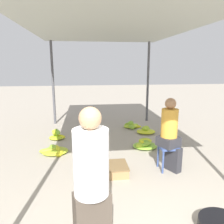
% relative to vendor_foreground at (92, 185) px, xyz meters
% --- Properties ---
extents(canopy_post_back_left, '(0.08, 0.08, 2.70)m').
position_rel_vendor_foreground_xyz_m(canopy_post_back_left, '(-1.05, 5.44, 0.53)').
color(canopy_post_back_left, '#4C4C51').
rests_on(canopy_post_back_left, ground).
extents(canopy_post_back_right, '(0.08, 0.08, 2.70)m').
position_rel_vendor_foreground_xyz_m(canopy_post_back_right, '(2.13, 5.44, 0.53)').
color(canopy_post_back_right, '#4C4C51').
rests_on(canopy_post_back_right, ground).
extents(canopy_tarp, '(3.59, 6.03, 0.04)m').
position_rel_vendor_foreground_xyz_m(canopy_tarp, '(0.54, 2.62, 1.90)').
color(canopy_tarp, '#9EA399').
rests_on(canopy_tarp, canopy_post_front_left).
extents(vendor_foreground, '(0.41, 0.41, 1.58)m').
position_rel_vendor_foreground_xyz_m(vendor_foreground, '(0.00, 0.00, 0.00)').
color(vendor_foreground, '#4C4238').
rests_on(vendor_foreground, ground).
extents(stool, '(0.34, 0.34, 0.47)m').
position_rel_vendor_foreground_xyz_m(stool, '(1.47, 1.77, -0.45)').
color(stool, '#384C84').
rests_on(stool, ground).
extents(vendor_seated, '(0.46, 0.46, 1.37)m').
position_rel_vendor_foreground_xyz_m(vendor_seated, '(1.49, 1.76, -0.10)').
color(vendor_seated, '#2D2D33').
rests_on(vendor_seated, ground).
extents(banana_pile_left_0, '(0.64, 0.57, 0.17)m').
position_rel_vendor_foreground_xyz_m(banana_pile_left_0, '(-0.75, 2.85, -0.76)').
color(banana_pile_left_0, '#8ABC33').
rests_on(banana_pile_left_0, ground).
extents(banana_pile_left_1, '(0.46, 0.40, 0.29)m').
position_rel_vendor_foreground_xyz_m(banana_pile_left_1, '(-0.81, 3.80, -0.69)').
color(banana_pile_left_1, yellow).
rests_on(banana_pile_left_1, ground).
extents(banana_pile_right_0, '(0.54, 0.58, 0.22)m').
position_rel_vendor_foreground_xyz_m(banana_pile_right_0, '(1.71, 4.07, -0.75)').
color(banana_pile_right_0, '#97C131').
rests_on(banana_pile_right_0, ground).
extents(banana_pile_right_1, '(0.58, 0.51, 0.25)m').
position_rel_vendor_foreground_xyz_m(banana_pile_right_1, '(1.35, 2.88, -0.73)').
color(banana_pile_right_1, '#A7C72E').
rests_on(banana_pile_right_1, ground).
extents(banana_pile_right_2, '(0.55, 0.54, 0.22)m').
position_rel_vendor_foreground_xyz_m(banana_pile_right_2, '(1.40, 4.62, -0.75)').
color(banana_pile_right_2, '#83B935').
rests_on(banana_pile_right_2, ground).
extents(crate_near, '(0.50, 0.50, 0.18)m').
position_rel_vendor_foreground_xyz_m(crate_near, '(0.45, 1.73, -0.73)').
color(crate_near, '#9E7A4C').
rests_on(crate_near, ground).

